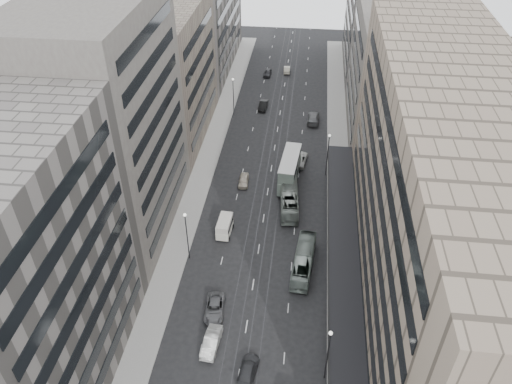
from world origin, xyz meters
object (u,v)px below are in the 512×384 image
at_px(panel_van, 225,226).
at_px(sedan_2, 215,308).
at_px(bus_far, 289,197).
at_px(sedan_1, 211,342).
at_px(double_decker, 290,169).
at_px(bus_near, 304,261).

xyz_separation_m(panel_van, sedan_2, (1.16, -14.97, -0.75)).
xyz_separation_m(bus_far, panel_van, (-9.24, -8.00, -0.14)).
distance_m(bus_far, sedan_1, 29.12).
distance_m(panel_van, sedan_1, 20.20).
height_order(double_decker, sedan_2, double_decker).
distance_m(double_decker, sedan_1, 35.01).
xyz_separation_m(sedan_1, sedan_2, (-0.54, 5.14, -0.08)).
bearing_deg(bus_far, sedan_1, 70.37).
height_order(panel_van, sedan_2, panel_van).
height_order(bus_far, double_decker, double_decker).
height_order(bus_near, sedan_1, bus_near).
bearing_deg(panel_van, sedan_2, -82.94).
xyz_separation_m(bus_near, panel_van, (-12.11, 5.90, 0.03)).
bearing_deg(bus_near, panel_van, -20.69).
bearing_deg(bus_far, panel_van, 36.26).
bearing_deg(panel_van, sedan_1, -82.55).
relative_size(bus_far, sedan_1, 2.36).
bearing_deg(bus_far, bus_near, 97.07).
bearing_deg(panel_van, double_decker, 60.41).
relative_size(bus_near, bus_far, 0.90).
relative_size(bus_far, sedan_2, 2.22).
bearing_deg(bus_near, sedan_1, 59.04).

